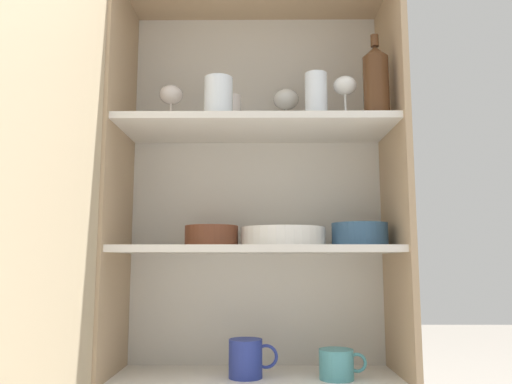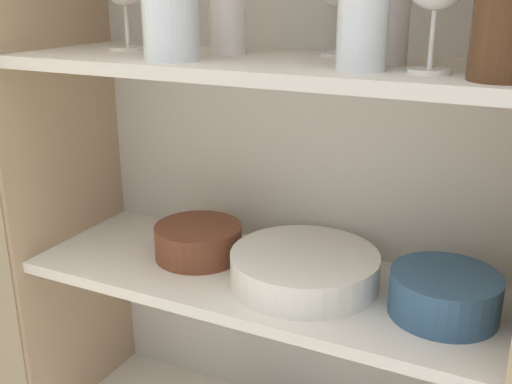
{
  "view_description": "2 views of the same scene",
  "coord_description": "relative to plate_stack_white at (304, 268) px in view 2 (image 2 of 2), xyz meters",
  "views": [
    {
      "loc": [
        0.01,
        -1.32,
        0.65
      ],
      "look_at": [
        -0.0,
        0.19,
        0.86
      ],
      "focal_mm": 35.0,
      "sensor_mm": 36.0,
      "label": 1
    },
    {
      "loc": [
        0.4,
        -0.69,
        1.17
      ],
      "look_at": [
        -0.0,
        0.13,
        0.85
      ],
      "focal_mm": 42.0,
      "sensor_mm": 36.0,
      "label": 2
    }
  ],
  "objects": [
    {
      "name": "serving_bowl_small",
      "position": [
        0.22,
        -0.0,
        0.01
      ],
      "size": [
        0.16,
        0.16,
        0.07
      ],
      "color": "#33567A",
      "rests_on": "shelf_board_middle"
    },
    {
      "name": "shelf_board_middle",
      "position": [
        -0.08,
        -0.0,
        -0.04
      ],
      "size": [
        0.81,
        0.29,
        0.02
      ],
      "primitive_type": "cube",
      "color": "silver"
    },
    {
      "name": "plate_stack_white",
      "position": [
        0.0,
        0.0,
        0.0
      ],
      "size": [
        0.25,
        0.25,
        0.05
      ],
      "color": "white",
      "rests_on": "shelf_board_middle"
    },
    {
      "name": "shelf_board_upper",
      "position": [
        -0.08,
        -0.0,
        0.33
      ],
      "size": [
        0.81,
        0.29,
        0.02
      ],
      "primitive_type": "cube",
      "color": "silver"
    },
    {
      "name": "cupboard_side_left",
      "position": [
        -0.49,
        -0.0,
        0.01
      ],
      "size": [
        0.02,
        0.33,
        1.47
      ],
      "primitive_type": "cube",
      "color": "tan",
      "rests_on": "ground_plane"
    },
    {
      "name": "tumbler_glass_1",
      "position": [
        -0.16,
        0.03,
        0.39
      ],
      "size": [
        0.06,
        0.06,
        0.1
      ],
      "color": "silver",
      "rests_on": "shelf_board_upper"
    },
    {
      "name": "mixing_bowl_large",
      "position": [
        -0.21,
        0.01,
        0.01
      ],
      "size": [
        0.16,
        0.16,
        0.06
      ],
      "color": "brown",
      "rests_on": "shelf_board_middle"
    },
    {
      "name": "cupboard_back_panel",
      "position": [
        -0.08,
        0.15,
        0.01
      ],
      "size": [
        0.84,
        0.02,
        1.47
      ],
      "primitive_type": "cube",
      "color": "silver",
      "rests_on": "ground_plane"
    },
    {
      "name": "tumbler_glass_0",
      "position": [
        -0.19,
        -0.08,
        0.4
      ],
      "size": [
        0.08,
        0.08,
        0.12
      ],
      "color": "white",
      "rests_on": "shelf_board_upper"
    },
    {
      "name": "tumbler_glass_3",
      "position": [
        0.1,
        -0.07,
        0.41
      ],
      "size": [
        0.06,
        0.06,
        0.14
      ],
      "color": "white",
      "rests_on": "shelf_board_upper"
    },
    {
      "name": "tumbler_glass_2",
      "position": [
        0.11,
        0.01,
        0.39
      ],
      "size": [
        0.06,
        0.06,
        0.11
      ],
      "color": "silver",
      "rests_on": "shelf_board_upper"
    }
  ]
}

